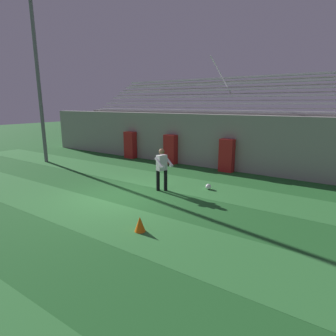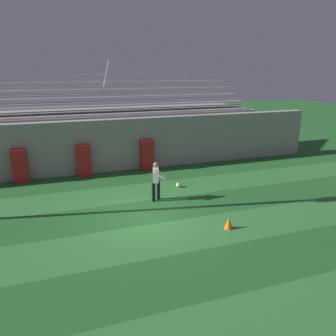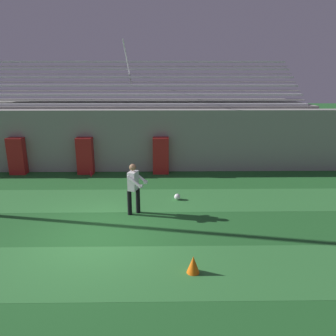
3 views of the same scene
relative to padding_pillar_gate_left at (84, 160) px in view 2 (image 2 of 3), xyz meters
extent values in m
plane|color=#236028|center=(1.69, -5.95, -0.82)|extent=(80.00, 80.00, 0.00)
cube|color=#337A38|center=(1.69, -7.59, -0.82)|extent=(28.00, 2.18, 0.01)
cube|color=#337A38|center=(1.69, -3.24, -0.82)|extent=(28.00, 2.18, 0.01)
cube|color=#999691|center=(1.69, 0.55, 0.58)|extent=(24.00, 0.60, 2.80)
cube|color=#B21E1E|center=(0.00, 0.00, 0.00)|extent=(0.71, 0.44, 1.64)
cube|color=#B21E1E|center=(3.38, 0.00, 0.00)|extent=(0.71, 0.44, 1.64)
cube|color=#B21E1E|center=(-3.02, 0.00, 0.00)|extent=(0.71, 0.44, 1.64)
cube|color=#999691|center=(1.69, 3.25, 0.63)|extent=(18.00, 4.60, 2.90)
cube|color=silver|center=(1.69, 1.30, 2.13)|extent=(17.10, 0.36, 0.10)
cube|color=#999691|center=(1.69, 1.10, 1.90)|extent=(17.10, 0.60, 0.04)
cube|color=silver|center=(1.69, 2.00, 2.53)|extent=(17.10, 0.36, 0.10)
cube|color=#999691|center=(1.69, 1.80, 2.30)|extent=(17.10, 0.60, 0.04)
cube|color=silver|center=(1.69, 2.70, 2.93)|extent=(17.10, 0.36, 0.10)
cube|color=#999691|center=(1.69, 2.50, 2.70)|extent=(17.10, 0.60, 0.04)
cube|color=silver|center=(1.69, 3.40, 3.33)|extent=(17.10, 0.36, 0.10)
cube|color=#999691|center=(1.69, 3.20, 3.10)|extent=(17.10, 0.60, 0.04)
cube|color=silver|center=(1.69, 4.10, 3.73)|extent=(17.10, 0.36, 0.10)
cube|color=#999691|center=(1.69, 3.90, 3.50)|extent=(17.10, 0.60, 0.04)
cube|color=silver|center=(1.69, 4.80, 4.13)|extent=(17.10, 0.36, 0.10)
cube|color=#999691|center=(1.69, 4.60, 3.90)|extent=(17.10, 0.60, 0.04)
cylinder|color=silver|center=(1.74, 2.80, 3.98)|extent=(0.06, 3.33, 2.05)
cylinder|color=black|center=(2.66, -4.33, -0.41)|extent=(0.18, 0.18, 0.82)
cylinder|color=black|center=(2.41, -4.47, -0.41)|extent=(0.18, 0.18, 0.82)
cube|color=silver|center=(2.53, -4.40, 0.30)|extent=(0.35, 0.44, 0.60)
sphere|color=brown|center=(2.53, -4.40, 0.74)|extent=(0.22, 0.22, 0.22)
cylinder|color=silver|center=(2.74, -4.21, 0.35)|extent=(0.48, 0.23, 0.37)
cylinder|color=silver|center=(2.59, -4.67, 0.35)|extent=(0.48, 0.23, 0.37)
cube|color=silver|center=(2.92, -4.31, 0.22)|extent=(0.14, 0.14, 0.08)
cube|color=silver|center=(2.80, -4.69, 0.22)|extent=(0.14, 0.14, 0.08)
sphere|color=white|center=(3.98, -3.23, -0.71)|extent=(0.22, 0.22, 0.22)
cone|color=orange|center=(4.16, -7.69, -0.61)|extent=(0.30, 0.30, 0.42)
cylinder|color=red|center=(0.30, -0.43, -0.70)|extent=(0.07, 0.07, 0.24)
camera|label=1|loc=(8.71, -13.02, 2.54)|focal=30.00mm
camera|label=2|loc=(-1.18, -16.74, 4.49)|focal=35.00mm
camera|label=3|loc=(3.50, -14.19, 3.59)|focal=35.00mm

